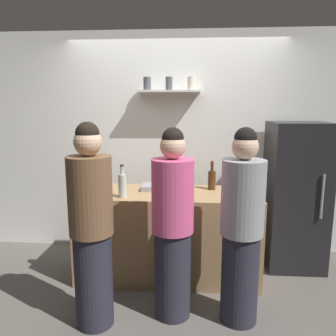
{
  "coord_description": "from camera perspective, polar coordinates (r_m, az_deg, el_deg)",
  "views": [
    {
      "loc": [
        0.19,
        -2.73,
        1.75
      ],
      "look_at": [
        -0.04,
        0.51,
        1.14
      ],
      "focal_mm": 35.57,
      "sensor_mm": 36.0,
      "label": 1
    }
  ],
  "objects": [
    {
      "name": "ground_plane",
      "position": [
        3.25,
        0.12,
        -21.96
      ],
      "size": [
        5.28,
        5.28,
        0.0
      ],
      "primitive_type": "plane",
      "color": "#59544F"
    },
    {
      "name": "wine_bottle_pale_glass",
      "position": [
        3.18,
        -7.82,
        -2.89
      ],
      "size": [
        0.08,
        0.08,
        0.32
      ],
      "color": "#B2BFB2",
      "rests_on": "counter"
    },
    {
      "name": "baking_pan",
      "position": [
        3.47,
        -1.61,
        -3.3
      ],
      "size": [
        0.34,
        0.24,
        0.05
      ],
      "primitive_type": "cube",
      "color": "gray",
      "rests_on": "counter"
    },
    {
      "name": "back_wall_assembly",
      "position": [
        4.01,
        1.39,
        4.19
      ],
      "size": [
        4.8,
        0.32,
        2.6
      ],
      "color": "white",
      "rests_on": "ground"
    },
    {
      "name": "water_bottle_plastic",
      "position": [
        3.23,
        -14.48,
        -3.04
      ],
      "size": [
        0.09,
        0.09,
        0.26
      ],
      "color": "silver",
      "rests_on": "counter"
    },
    {
      "name": "person_pink_top",
      "position": [
        2.74,
        0.79,
        -10.11
      ],
      "size": [
        0.34,
        0.34,
        1.59
      ],
      "rotation": [
        0.0,
        0.0,
        1.6
      ],
      "color": "#262633",
      "rests_on": "ground"
    },
    {
      "name": "wine_bottle_green_glass",
      "position": [
        3.6,
        3.17,
        -1.16
      ],
      "size": [
        0.07,
        0.07,
        0.32
      ],
      "color": "#19471E",
      "rests_on": "counter"
    },
    {
      "name": "person_grey_hoodie",
      "position": [
        2.74,
        12.49,
        -10.33
      ],
      "size": [
        0.34,
        0.34,
        1.6
      ],
      "rotation": [
        0.0,
        0.0,
        4.57
      ],
      "color": "#262633",
      "rests_on": "ground"
    },
    {
      "name": "wine_bottle_amber_glass",
      "position": [
        3.49,
        7.52,
        -1.89
      ],
      "size": [
        0.08,
        0.08,
        0.3
      ],
      "color": "#472814",
      "rests_on": "counter"
    },
    {
      "name": "person_brown_jacket",
      "position": [
        2.69,
        -12.96,
        -10.19
      ],
      "size": [
        0.34,
        0.34,
        1.64
      ],
      "rotation": [
        0.0,
        0.0,
        6.06
      ],
      "color": "#262633",
      "rests_on": "ground"
    },
    {
      "name": "utensil_holder",
      "position": [
        3.21,
        12.35,
        -3.98
      ],
      "size": [
        0.11,
        0.11,
        0.22
      ],
      "color": "#B2B2B7",
      "rests_on": "counter"
    },
    {
      "name": "counter",
      "position": [
        3.5,
        -0.0,
        -11.26
      ],
      "size": [
        1.82,
        0.68,
        0.89
      ],
      "primitive_type": "cube",
      "color": "#9E7A51",
      "rests_on": "ground"
    },
    {
      "name": "refrigerator",
      "position": [
        3.88,
        20.96,
        -4.44
      ],
      "size": [
        0.6,
        0.62,
        1.58
      ],
      "color": "black",
      "rests_on": "ground"
    }
  ]
}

